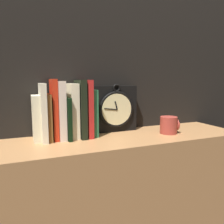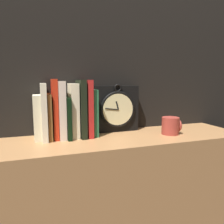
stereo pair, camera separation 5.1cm
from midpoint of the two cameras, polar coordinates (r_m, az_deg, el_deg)
wall_back at (r=1.12m, az=-1.84°, el=22.00°), size 6.00×0.05×2.60m
bookshelf at (r=1.11m, az=1.47°, el=-26.84°), size 1.23×0.31×0.79m
clock at (r=1.05m, az=2.44°, el=0.86°), size 0.22×0.06×0.23m
book_slot0_cream at (r=0.95m, az=-17.45°, el=-1.32°), size 0.03×0.12×0.19m
book_slot1_cream at (r=0.94m, az=-15.87°, el=0.09°), size 0.02×0.14×0.23m
book_slot2_brown at (r=0.95m, az=-14.54°, el=-1.11°), size 0.02×0.13×0.19m
book_slot3_red at (r=0.95m, az=-13.22°, el=0.79°), size 0.02×0.12×0.25m
book_slot4_cream at (r=0.95m, az=-11.62°, el=0.58°), size 0.03×0.13×0.24m
book_slot5_black at (r=0.95m, az=-10.02°, el=-1.41°), size 0.02×0.14×0.18m
book_slot6_cream at (r=0.96m, az=-8.53°, el=0.44°), size 0.03×0.13×0.23m
book_slot7_black at (r=0.96m, az=-6.55°, el=0.93°), size 0.02×0.14×0.25m
book_slot8_red at (r=0.97m, az=-4.88°, el=1.01°), size 0.02×0.13×0.25m
book_slot9_green at (r=0.98m, az=-3.50°, el=-0.09°), size 0.02×0.12×0.21m
mug at (r=1.05m, az=16.49°, el=-3.46°), size 0.08×0.08×0.08m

